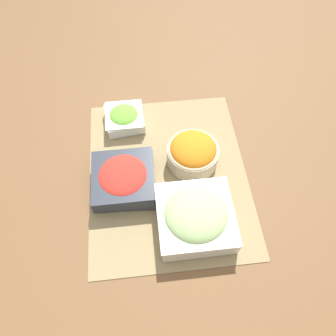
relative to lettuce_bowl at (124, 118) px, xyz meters
name	(u,v)px	position (x,y,z in m)	size (l,w,h in m)	color
ground_plane	(168,174)	(-0.21, -0.12, -0.03)	(3.00, 3.00, 0.00)	brown
placemat	(168,174)	(-0.21, -0.12, -0.03)	(0.57, 0.46, 0.00)	#937F56
lettuce_bowl	(124,118)	(0.00, 0.00, 0.00)	(0.13, 0.13, 0.05)	white
carrot_bowl	(193,153)	(-0.17, -0.19, 0.02)	(0.15, 0.15, 0.09)	#C6B28E
cucumber_bowl	(195,217)	(-0.37, -0.17, 0.02)	(0.20, 0.20, 0.09)	silver
tomato_bowl	(124,179)	(-0.23, 0.01, 0.01)	(0.18, 0.18, 0.07)	#333842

